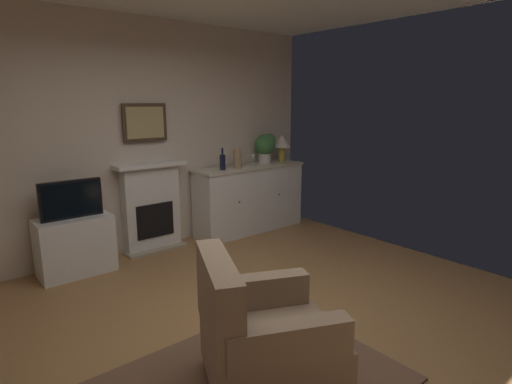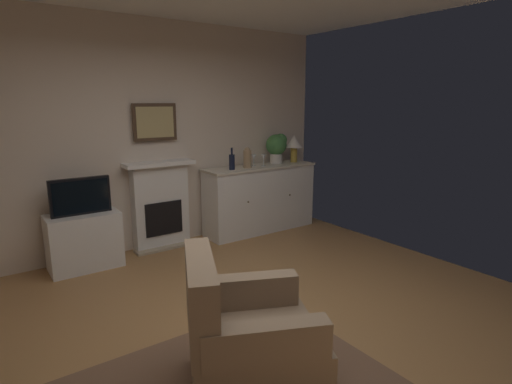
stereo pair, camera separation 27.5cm
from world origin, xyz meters
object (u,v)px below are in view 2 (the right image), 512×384
Objects in this scene: wine_bottle at (232,162)px; vase_decorative at (247,158)px; wine_glass_center at (264,157)px; potted_plant_small at (277,146)px; tv_set at (80,196)px; table_lamp at (294,143)px; wine_glass_left at (254,157)px; tv_cabinet at (84,241)px; armchair at (245,336)px; sideboard_cabinet at (260,198)px; fireplace_unit at (161,205)px; framed_picture at (155,122)px.

wine_bottle is 1.03× the size of vase_decorative.
potted_plant_small reaches higher than wine_glass_center.
table_lamp is at bearing 0.16° from tv_set.
vase_decorative is 0.45× the size of tv_set.
tv_set is at bearing -178.98° from wine_glass_left.
tv_cabinet is (-2.42, 0.06, -0.75)m from wine_glass_center.
table_lamp is 3.88m from armchair.
tv_cabinet is at bearing 179.64° from sideboard_cabinet.
sideboard_cabinet is at bearing -0.36° from tv_cabinet.
fireplace_unit is 2.75× the size of table_lamp.
potted_plant_small is at bearing -5.76° from framed_picture.
framed_picture is at bearing 77.37° from armchair.
tv_cabinet is 0.51m from tv_set.
wine_bottle is 3.14m from armchair.
fireplace_unit is 1.55m from wine_glass_center.
wine_bottle is 1.76× the size of wine_glass_left.
potted_plant_small reaches higher than table_lamp.
wine_bottle reaches higher than tv_cabinet.
vase_decorative reaches higher than wine_glass_left.
tv_cabinet is at bearing 179.71° from table_lamp.
vase_decorative reaches higher than fireplace_unit.
potted_plant_small is (2.73, 0.05, 0.37)m from tv_set.
sideboard_cabinet is 10.10× the size of wine_glass_center.
potted_plant_small reaches higher than fireplace_unit.
wine_bottle is 2.04m from tv_cabinet.
fireplace_unit is 6.67× the size of wine_glass_center.
tv_cabinet is 1.74× the size of potted_plant_small.
wine_glass_center is 0.27m from vase_decorative.
vase_decorative reaches higher than tv_set.
sideboard_cabinet is at bearing 0.20° from tv_set.
wine_glass_left is 0.59× the size of vase_decorative.
wine_glass_center is 0.59× the size of vase_decorative.
table_lamp is at bearing 3.30° from vase_decorative.
sideboard_cabinet is at bearing 52.30° from armchair.
armchair is at bearing -83.10° from tv_cabinet.
framed_picture is at bearing 171.08° from sideboard_cabinet.
table_lamp reaches higher than tv_set.
vase_decorative is at bearing -179.65° from wine_glass_center.
framed_picture is 1.28× the size of potted_plant_small.
fireplace_unit is 1.08m from wine_bottle.
wine_glass_center is (1.45, -0.27, -0.51)m from framed_picture.
tv_cabinet is (-0.98, -0.21, -1.26)m from framed_picture.
tv_set is at bearing -169.23° from fireplace_unit.
armchair is (0.33, -2.67, -0.44)m from tv_set.
table_lamp is 3.15m from tv_cabinet.
tv_set is (-1.90, 0.04, -0.22)m from wine_bottle.
tv_set is (0.00, -0.02, 0.51)m from tv_cabinet.
armchair is at bearing -131.47° from potted_plant_small.
wine_bottle is 0.47× the size of tv_set.
wine_glass_left is 2.32m from tv_set.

